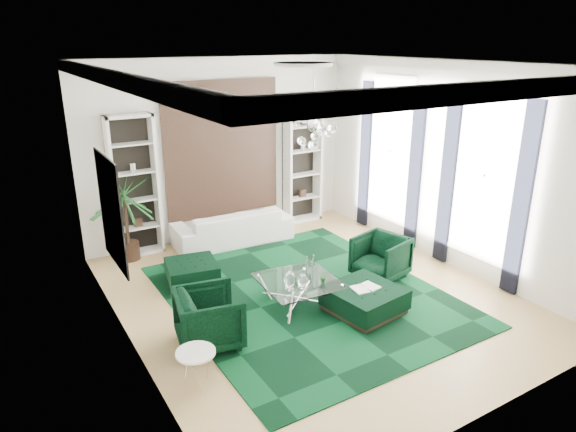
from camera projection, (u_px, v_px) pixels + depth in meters
floor at (311, 295)px, 8.75m from camera, size 6.00×7.00×0.02m
ceiling at (314, 62)px, 7.49m from camera, size 6.00×7.00×0.02m
wall_back at (221, 149)px, 10.96m from camera, size 6.00×0.02×3.80m
wall_front at (502, 269)px, 5.29m from camera, size 6.00×0.02×3.80m
wall_left at (119, 221)px, 6.65m from camera, size 0.02×7.00×3.80m
wall_right at (446, 165)px, 9.59m from camera, size 0.02×7.00×3.80m
crown_molding at (314, 70)px, 7.53m from camera, size 6.00×7.00×0.18m
ceiling_medallion at (303, 64)px, 7.75m from camera, size 0.90×0.90×0.05m
tapestry at (222, 149)px, 10.91m from camera, size 2.50×0.06×2.80m
shelving_left at (135, 187)px, 10.00m from camera, size 0.90×0.38×2.80m
shelving_right at (303, 163)px, 11.91m from camera, size 0.90×0.38×2.80m
painting at (112, 212)px, 7.17m from camera, size 0.04×1.30×1.60m
window_near at (485, 175)px, 8.86m from camera, size 0.03×1.10×2.90m
curtain_near_a at (522, 201)px, 8.29m from camera, size 0.07×0.30×3.25m
curtain_near_b at (448, 179)px, 9.55m from camera, size 0.07×0.30×3.25m
window_far at (391, 151)px, 10.79m from camera, size 0.03×1.10×2.90m
curtain_far_a at (415, 170)px, 10.23m from camera, size 0.07×0.30×3.25m
curtain_far_b at (365, 155)px, 11.49m from camera, size 0.07×0.30×3.25m
rug at (306, 295)px, 8.73m from camera, size 4.20×5.00×0.02m
sofa at (232, 226)px, 10.88m from camera, size 2.53×1.11×0.72m
armchair_left at (209, 318)px, 7.23m from camera, size 1.05×1.03×0.82m
armchair_right at (380, 257)px, 9.28m from camera, size 1.03×1.02×0.78m
coffee_table at (299, 292)px, 8.41m from camera, size 1.30×1.30×0.42m
ottoman_side at (192, 272)px, 9.14m from camera, size 1.00×1.00×0.38m
ottoman_front at (364, 300)px, 8.14m from camera, size 1.17×1.17×0.42m
book at (365, 287)px, 8.07m from camera, size 0.44×0.29×0.03m
side_table at (197, 369)px, 6.40m from camera, size 0.53×0.53×0.48m
palm at (125, 208)px, 9.81m from camera, size 1.68×1.68×2.13m
chandelier at (313, 125)px, 8.07m from camera, size 0.87×0.87×0.77m
table_plant at (323, 276)px, 8.25m from camera, size 0.14×0.12×0.22m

